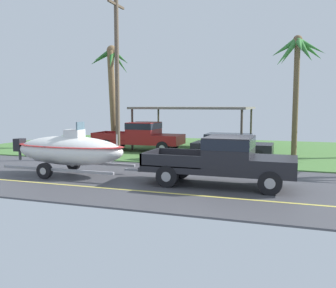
# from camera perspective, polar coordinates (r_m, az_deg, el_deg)

# --- Properties ---
(ground) EXTENTS (36.00, 22.00, 0.11)m
(ground) POSITION_cam_1_polar(r_m,az_deg,el_deg) (22.28, 11.31, -1.80)
(ground) COLOR #424247
(pickup_truck_towing) EXTENTS (5.73, 2.08, 1.83)m
(pickup_truck_towing) POSITION_cam_1_polar(r_m,az_deg,el_deg) (13.83, 9.20, -2.19)
(pickup_truck_towing) COLOR black
(pickup_truck_towing) RESTS_ON ground
(boat_on_trailer) EXTENTS (6.25, 2.31, 2.27)m
(boat_on_trailer) POSITION_cam_1_polar(r_m,az_deg,el_deg) (16.37, -14.84, -0.91)
(boat_on_trailer) COLOR gray
(boat_on_trailer) RESTS_ON ground
(parked_pickup_background) EXTENTS (5.96, 2.07, 1.88)m
(parked_pickup_background) POSITION_cam_1_polar(r_m,az_deg,el_deg) (23.71, -3.77, 1.33)
(parked_pickup_background) COLOR maroon
(parked_pickup_background) RESTS_ON ground
(parked_sedan_near) EXTENTS (4.34, 1.87, 1.38)m
(parked_sedan_near) POSITION_cam_1_polar(r_m,az_deg,el_deg) (20.93, 9.64, -0.39)
(parked_sedan_near) COLOR black
(parked_sedan_near) RESTS_ON ground
(carport_awning) EXTENTS (7.54, 5.38, 2.83)m
(carport_awning) POSITION_cam_1_polar(r_m,az_deg,el_deg) (25.41, 4.07, 5.41)
(carport_awning) COLOR #4C4238
(carport_awning) RESTS_ON ground
(palm_tree_near_left) EXTENTS (3.03, 2.55, 7.04)m
(palm_tree_near_left) POSITION_cam_1_polar(r_m,az_deg,el_deg) (26.47, -8.65, 10.41)
(palm_tree_near_left) COLOR brown
(palm_tree_near_left) RESTS_ON ground
(palm_tree_far_left) EXTENTS (3.04, 2.69, 6.82)m
(palm_tree_far_left) POSITION_cam_1_polar(r_m,az_deg,el_deg) (22.41, 19.19, 11.81)
(palm_tree_far_left) COLOR brown
(palm_tree_far_left) RESTS_ON ground
(utility_pole) EXTENTS (0.24, 1.80, 8.88)m
(utility_pole) POSITION_cam_1_polar(r_m,az_deg,el_deg) (20.74, -7.79, 10.45)
(utility_pole) COLOR brown
(utility_pole) RESTS_ON ground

